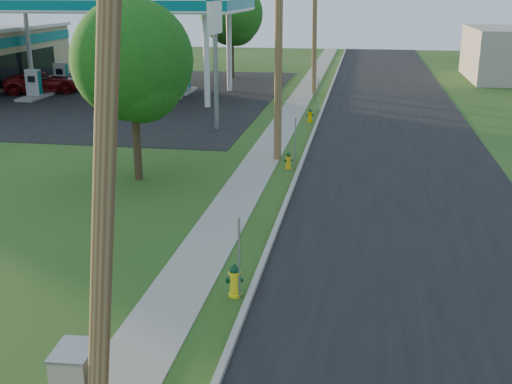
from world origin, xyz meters
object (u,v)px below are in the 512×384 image
at_px(utility_pole_near, 105,150).
at_px(hydrant_far, 310,115).
at_px(tree_verge, 134,65).
at_px(fuel_pump_sw, 62,79).
at_px(price_pylon, 215,20).
at_px(fuel_pump_nw, 34,87).
at_px(car_red, 43,82).
at_px(tree_lot, 233,16).
at_px(hydrant_near, 235,281).
at_px(fuel_pump_ne, 166,91).
at_px(fuel_pump_se, 183,82).
at_px(hydrant_mid, 288,161).
at_px(utility_pole_mid, 279,40).
at_px(utility_pole_far, 315,22).

height_order(utility_pole_near, hydrant_far, utility_pole_near).
bearing_deg(hydrant_far, tree_verge, -113.92).
bearing_deg(fuel_pump_sw, price_pylon, -39.40).
bearing_deg(fuel_pump_nw, car_red, 104.20).
bearing_deg(hydrant_far, tree_lot, 114.37).
height_order(tree_lot, hydrant_near, tree_lot).
height_order(utility_pole_near, fuel_pump_ne, utility_pole_near).
relative_size(utility_pole_near, fuel_pump_se, 2.96).
distance_m(tree_verge, hydrant_near, 11.07).
relative_size(fuel_pump_se, hydrant_far, 4.24).
bearing_deg(tree_lot, hydrant_mid, -73.91).
relative_size(utility_pole_near, car_red, 1.81).
relative_size(utility_pole_mid, hydrant_far, 12.99).
bearing_deg(fuel_pump_nw, tree_lot, 48.21).
xyz_separation_m(tree_verge, car_red, (-13.81, 19.29, -3.57)).
bearing_deg(car_red, utility_pole_far, -106.37).
bearing_deg(fuel_pump_se, hydrant_far, -42.70).
xyz_separation_m(hydrant_mid, car_red, (-19.13, 16.78, 0.40)).
relative_size(tree_verge, car_red, 1.27).
bearing_deg(fuel_pump_ne, hydrant_mid, -56.49).
height_order(fuel_pump_nw, hydrant_far, fuel_pump_nw).
xyz_separation_m(fuel_pump_sw, price_pylon, (14.00, -11.50, 4.71)).
distance_m(tree_verge, tree_lot, 29.17).
relative_size(price_pylon, hydrant_near, 8.37).
bearing_deg(hydrant_near, tree_verge, 121.51).
relative_size(fuel_pump_se, tree_verge, 0.48).
bearing_deg(hydrant_near, utility_pole_mid, 93.26).
height_order(utility_pole_far, price_pylon, utility_pole_far).
bearing_deg(price_pylon, utility_pole_far, 72.67).
height_order(fuel_pump_ne, car_red, fuel_pump_ne).
bearing_deg(utility_pole_mid, fuel_pump_se, 117.63).
height_order(fuel_pump_se, tree_verge, tree_verge).
bearing_deg(utility_pole_mid, hydrant_far, 85.33).
height_order(utility_pole_mid, hydrant_near, utility_pole_mid).
bearing_deg(fuel_pump_se, fuel_pump_ne, -90.00).
xyz_separation_m(tree_lot, hydrant_near, (7.76, -37.90, -4.42)).
xyz_separation_m(tree_lot, hydrant_far, (7.70, -16.99, -4.45)).
height_order(utility_pole_mid, tree_verge, utility_pole_mid).
bearing_deg(fuel_pump_se, utility_pole_mid, -62.37).
xyz_separation_m(fuel_pump_ne, fuel_pump_sw, (-9.00, 4.00, 0.00)).
xyz_separation_m(hydrant_far, car_red, (-19.17, 7.22, 0.36)).
relative_size(hydrant_near, hydrant_far, 1.08).
relative_size(utility_pole_far, fuel_pump_sw, 2.97).
distance_m(utility_pole_far, hydrant_mid, 19.91).
distance_m(fuel_pump_nw, hydrant_mid, 23.46).
xyz_separation_m(fuel_pump_sw, tree_verge, (13.21, -20.91, 3.57)).
height_order(utility_pole_far, hydrant_mid, utility_pole_far).
distance_m(utility_pole_mid, tree_lot, 26.13).
bearing_deg(tree_lot, price_pylon, -80.96).
distance_m(price_pylon, hydrant_mid, 9.70).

